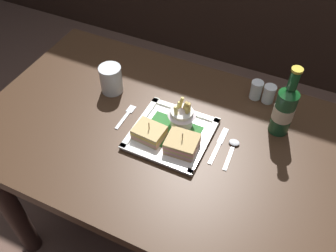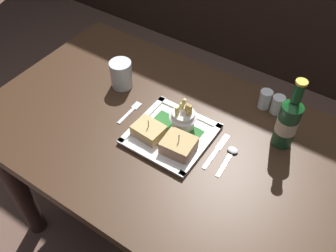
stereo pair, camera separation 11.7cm
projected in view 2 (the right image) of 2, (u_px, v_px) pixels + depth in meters
name	position (u px, v px, depth m)	size (l,w,h in m)	color
ground_plane	(166.00, 236.00, 1.77)	(6.00, 6.00, 0.00)	brown
dining_table	(166.00, 158.00, 1.31)	(1.27, 0.77, 0.76)	#3B2617
square_plate	(171.00, 135.00, 1.19)	(0.25, 0.25, 0.02)	white
sandwich_half_left	(149.00, 131.00, 1.17)	(0.10, 0.08, 0.07)	tan
sandwich_half_right	(179.00, 145.00, 1.13)	(0.10, 0.09, 0.07)	tan
fries_cup	(183.00, 116.00, 1.18)	(0.09, 0.09, 0.11)	silver
beer_bottle	(288.00, 121.00, 1.11)	(0.07, 0.07, 0.26)	#1D4C2C
water_glass	(121.00, 76.00, 1.33)	(0.08, 0.08, 0.10)	silver
fork	(131.00, 111.00, 1.27)	(0.02, 0.12, 0.00)	silver
knife	(217.00, 150.00, 1.16)	(0.02, 0.16, 0.00)	silver
spoon	(231.00, 154.00, 1.14)	(0.03, 0.13, 0.01)	silver
salt_shaker	(265.00, 100.00, 1.27)	(0.04, 0.04, 0.07)	silver
pepper_shaker	(277.00, 106.00, 1.25)	(0.04, 0.04, 0.07)	silver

